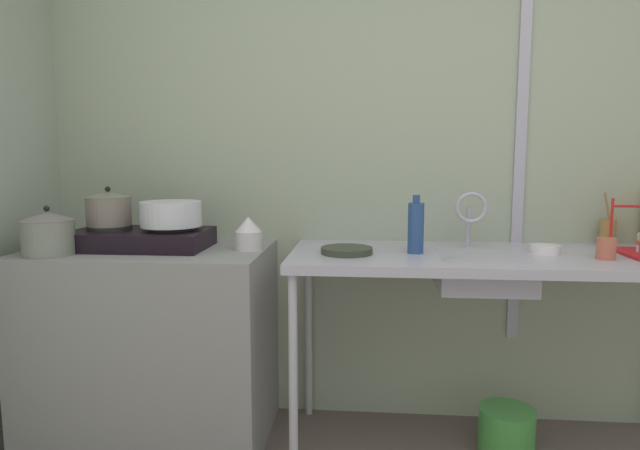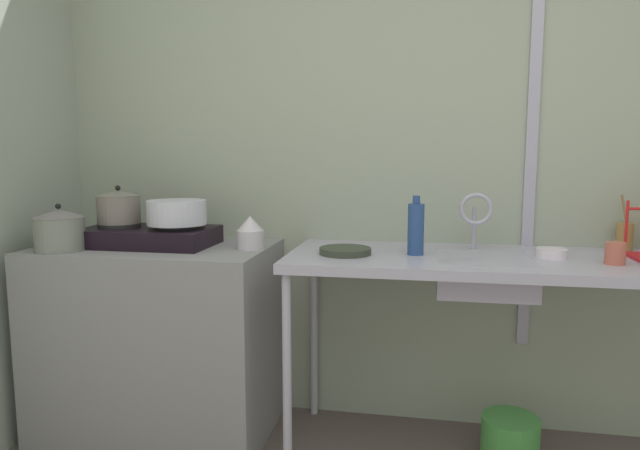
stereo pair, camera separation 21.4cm
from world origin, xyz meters
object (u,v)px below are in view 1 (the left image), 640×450
at_px(bucket_on_floor, 506,431).
at_px(small_bowl_on_drainboard, 545,249).
at_px(faucet, 471,211).
at_px(frying_pan, 347,250).
at_px(pot_on_right_burner, 171,214).
at_px(percolator, 248,234).
at_px(stove, 141,238).
at_px(bottle_by_sink, 416,227).
at_px(cup_by_rack, 606,248).
at_px(sink_basin, 482,271).
at_px(utensil_jar, 607,232).
at_px(pot_beside_stove, 48,233).
at_px(pot_on_left_burner, 109,209).

bearing_deg(bucket_on_floor, small_bowl_on_drainboard, 13.51).
bearing_deg(faucet, frying_pan, -161.72).
bearing_deg(pot_on_right_burner, small_bowl_on_drainboard, 0.69).
bearing_deg(percolator, bucket_on_floor, -0.74).
relative_size(stove, faucet, 2.36).
relative_size(percolator, bottle_by_sink, 0.59).
height_order(faucet, frying_pan, faucet).
bearing_deg(cup_by_rack, faucet, 156.93).
distance_m(sink_basin, bucket_on_floor, 0.72).
height_order(pot_on_right_burner, bottle_by_sink, bottle_by_sink).
bearing_deg(sink_basin, utensil_jar, 25.72).
distance_m(pot_beside_stove, utensil_jar, 2.44).
xyz_separation_m(frying_pan, utensil_jar, (1.18, 0.32, 0.05)).
bearing_deg(pot_on_left_burner, frying_pan, -2.92).
bearing_deg(percolator, utensil_jar, 9.20).
height_order(stove, faucet, faucet).
bearing_deg(pot_on_right_burner, pot_beside_stove, -156.80).
height_order(pot_on_left_burner, cup_by_rack, pot_on_left_burner).
bearing_deg(utensil_jar, pot_beside_stove, -169.25).
bearing_deg(stove, utensil_jar, 7.15).
xyz_separation_m(pot_beside_stove, small_bowl_on_drainboard, (2.05, 0.21, -0.07)).
height_order(pot_beside_stove, frying_pan, pot_beside_stove).
height_order(sink_basin, cup_by_rack, cup_by_rack).
bearing_deg(faucet, small_bowl_on_drainboard, -19.82).
bearing_deg(stove, pot_on_right_burner, -0.00).
bearing_deg(bottle_by_sink, frying_pan, -172.61).
relative_size(cup_by_rack, small_bowl_on_drainboard, 0.72).
bearing_deg(pot_on_right_burner, cup_by_rack, -2.71).
xyz_separation_m(stove, pot_on_right_burner, (0.14, -0.00, 0.11)).
relative_size(pot_on_right_burner, small_bowl_on_drainboard, 2.23).
bearing_deg(utensil_jar, frying_pan, -164.97).
xyz_separation_m(pot_on_left_burner, frying_pan, (1.05, -0.05, -0.16)).
bearing_deg(percolator, bottle_by_sink, -1.50).
xyz_separation_m(pot_on_right_burner, cup_by_rack, (1.79, -0.09, -0.11)).
distance_m(frying_pan, utensil_jar, 1.22).
distance_m(stove, bottle_by_sink, 1.20).
bearing_deg(small_bowl_on_drainboard, bucket_on_floor, -166.49).
bearing_deg(cup_by_rack, pot_on_right_burner, 177.29).
bearing_deg(faucet, stove, -175.13).
height_order(sink_basin, small_bowl_on_drainboard, small_bowl_on_drainboard).
xyz_separation_m(frying_pan, bucket_on_floor, (0.69, 0.04, -0.79)).
height_order(pot_on_left_burner, pot_beside_stove, pot_on_left_burner).
height_order(faucet, cup_by_rack, faucet).
xyz_separation_m(stove, faucet, (1.45, 0.12, 0.12)).
relative_size(percolator, sink_basin, 0.39).
bearing_deg(frying_pan, cup_by_rack, -1.75).
bearing_deg(frying_pan, faucet, 18.28).
distance_m(small_bowl_on_drainboard, bucket_on_floor, 0.81).
height_order(pot_beside_stove, cup_by_rack, pot_beside_stove).
distance_m(pot_beside_stove, bottle_by_sink, 1.52).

